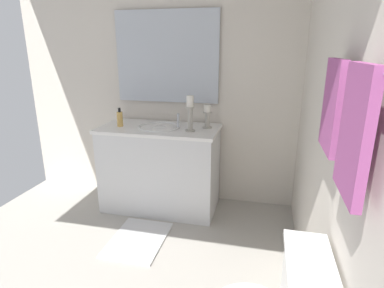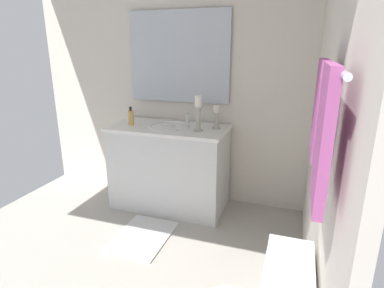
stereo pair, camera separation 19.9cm
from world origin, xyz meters
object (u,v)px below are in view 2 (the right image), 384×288
at_px(soap_bottle, 131,117).
at_px(towel_near_vanity, 319,108).
at_px(towel_center, 324,137).
at_px(mirror, 178,57).
at_px(bath_mat, 142,236).
at_px(candle_holder_short, 198,112).
at_px(sink_basin, 169,130).
at_px(towel_bar, 333,67).
at_px(vanity_cabinet, 170,167).
at_px(candle_holder_tall, 216,117).

bearing_deg(soap_bottle, towel_near_vanity, 50.47).
height_order(soap_bottle, towel_center, towel_center).
distance_m(mirror, towel_center, 2.40).
height_order(mirror, bath_mat, mirror).
xyz_separation_m(towel_center, bath_mat, (-1.15, -1.25, -1.31)).
height_order(towel_center, bath_mat, towel_center).
relative_size(candle_holder_short, bath_mat, 0.54).
height_order(candle_holder_short, soap_bottle, candle_holder_short).
distance_m(candle_holder_short, towel_center, 1.95).
relative_size(soap_bottle, bath_mat, 0.30).
bearing_deg(sink_basin, soap_bottle, -82.21).
height_order(towel_bar, bath_mat, towel_bar).
distance_m(vanity_cabinet, soap_bottle, 0.62).
relative_size(sink_basin, bath_mat, 0.67).
relative_size(towel_bar, towel_near_vanity, 2.00).
relative_size(mirror, towel_bar, 1.37).
relative_size(vanity_cabinet, towel_center, 2.80).
bearing_deg(bath_mat, candle_holder_short, 149.43).
bearing_deg(towel_near_vanity, towel_bar, 5.41).
xyz_separation_m(vanity_cabinet, towel_bar, (1.58, 1.26, 1.08)).
relative_size(vanity_cabinet, towel_near_vanity, 3.02).
bearing_deg(candle_holder_short, towel_near_vanity, 35.08).
bearing_deg(sink_basin, mirror, -179.80).
relative_size(vanity_cabinet, sink_basin, 2.85).
bearing_deg(sink_basin, bath_mat, -0.09).
bearing_deg(towel_center, towel_bar, 174.59).
bearing_deg(candle_holder_short, vanity_cabinet, -103.48).
bearing_deg(vanity_cabinet, candle_holder_short, 76.52).
distance_m(soap_bottle, towel_bar, 2.32).
bearing_deg(sink_basin, towel_center, 35.10).
xyz_separation_m(candle_holder_short, towel_near_vanity, (1.31, 0.92, 0.32)).
bearing_deg(vanity_cabinet, candle_holder_tall, 99.01).
height_order(vanity_cabinet, candle_holder_short, candle_holder_short).
bearing_deg(mirror, towel_near_vanity, 36.70).
xyz_separation_m(candle_holder_short, soap_bottle, (-0.03, -0.70, -0.10)).
xyz_separation_m(towel_bar, bath_mat, (-0.96, -1.26, -1.49)).
relative_size(towel_center, bath_mat, 0.68).
relative_size(sink_basin, soap_bottle, 2.23).
bearing_deg(bath_mat, towel_bar, 52.89).
xyz_separation_m(sink_basin, soap_bottle, (0.05, -0.38, 0.11)).
relative_size(mirror, towel_center, 2.54).
height_order(sink_basin, towel_near_vanity, towel_near_vanity).
bearing_deg(towel_bar, candle_holder_tall, -153.88).
bearing_deg(sink_basin, candle_holder_tall, 99.03).
bearing_deg(bath_mat, vanity_cabinet, -180.00).
xyz_separation_m(mirror, candle_holder_short, (0.36, 0.32, -0.46)).
height_order(sink_basin, candle_holder_short, candle_holder_short).
bearing_deg(soap_bottle, towel_center, 43.35).
xyz_separation_m(soap_bottle, towel_bar, (1.53, 1.64, 0.59)).
bearing_deg(soap_bottle, sink_basin, 97.79).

